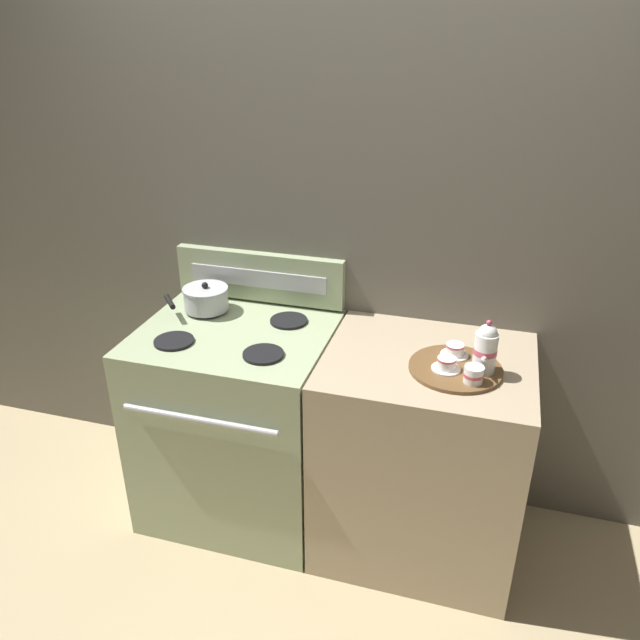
{
  "coord_description": "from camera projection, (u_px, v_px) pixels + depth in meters",
  "views": [
    {
      "loc": [
        0.57,
        -2.06,
        2.05
      ],
      "look_at": [
        -0.04,
        0.05,
        0.97
      ],
      "focal_mm": 35.0,
      "sensor_mm": 36.0,
      "label": 1
    }
  ],
  "objects": [
    {
      "name": "ground_plane",
      "position": [
        326.0,
        517.0,
        2.82
      ],
      "size": [
        6.0,
        6.0,
        0.0
      ],
      "primitive_type": "plane",
      "color": "tan"
    },
    {
      "name": "wall_back",
      "position": [
        350.0,
        262.0,
        2.64
      ],
      "size": [
        6.0,
        0.05,
        2.2
      ],
      "color": "#666056",
      "rests_on": "ground"
    },
    {
      "name": "stove",
      "position": [
        239.0,
        421.0,
        2.72
      ],
      "size": [
        0.78,
        0.69,
        0.9
      ],
      "color": "#9EAD84",
      "rests_on": "ground"
    },
    {
      "name": "control_panel",
      "position": [
        260.0,
        277.0,
        2.74
      ],
      "size": [
        0.77,
        0.05,
        0.22
      ],
      "color": "#9EAD84",
      "rests_on": "stove"
    },
    {
      "name": "side_counter",
      "position": [
        421.0,
        454.0,
        2.53
      ],
      "size": [
        0.78,
        0.66,
        0.89
      ],
      "color": "tan",
      "rests_on": "ground"
    },
    {
      "name": "saucepan",
      "position": [
        205.0,
        298.0,
        2.68
      ],
      "size": [
        0.26,
        0.25,
        0.12
      ],
      "color": "#B7B7BC",
      "rests_on": "stove"
    },
    {
      "name": "serving_tray",
      "position": [
        455.0,
        368.0,
        2.26
      ],
      "size": [
        0.34,
        0.34,
        0.01
      ],
      "color": "brown",
      "rests_on": "side_counter"
    },
    {
      "name": "teapot",
      "position": [
        486.0,
        348.0,
        2.18
      ],
      "size": [
        0.08,
        0.13,
        0.2
      ],
      "color": "white",
      "rests_on": "serving_tray"
    },
    {
      "name": "teacup_left",
      "position": [
        446.0,
        364.0,
        2.23
      ],
      "size": [
        0.1,
        0.1,
        0.05
      ],
      "color": "white",
      "rests_on": "serving_tray"
    },
    {
      "name": "teacup_right",
      "position": [
        455.0,
        350.0,
        2.32
      ],
      "size": [
        0.1,
        0.1,
        0.05
      ],
      "color": "white",
      "rests_on": "serving_tray"
    },
    {
      "name": "creamer_jug",
      "position": [
        474.0,
        374.0,
        2.15
      ],
      "size": [
        0.07,
        0.07,
        0.06
      ],
      "color": "white",
      "rests_on": "serving_tray"
    }
  ]
}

